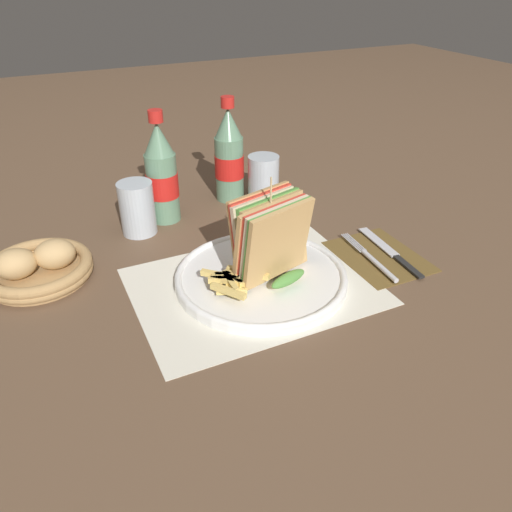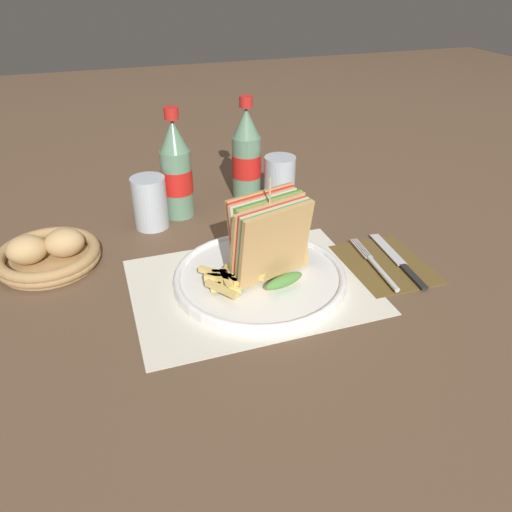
{
  "view_description": "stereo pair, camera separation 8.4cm",
  "coord_description": "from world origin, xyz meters",
  "px_view_note": "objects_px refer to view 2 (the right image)",
  "views": [
    {
      "loc": [
        -0.32,
        -0.6,
        0.47
      ],
      "look_at": [
        -0.01,
        0.05,
        0.04
      ],
      "focal_mm": 35.0,
      "sensor_mm": 36.0,
      "label": 1
    },
    {
      "loc": [
        -0.24,
        -0.63,
        0.47
      ],
      "look_at": [
        -0.01,
        0.05,
        0.04
      ],
      "focal_mm": 35.0,
      "sensor_mm": 36.0,
      "label": 2
    }
  ],
  "objects_px": {
    "plate_main": "(260,277)",
    "glass_near": "(280,183)",
    "club_sandwich": "(270,239)",
    "coke_bottle_far": "(247,156)",
    "bread_basket": "(48,255)",
    "fork": "(378,268)",
    "knife": "(398,260)",
    "glass_far": "(150,206)",
    "coke_bottle_near": "(176,171)"
  },
  "relations": [
    {
      "from": "fork",
      "to": "knife",
      "type": "relative_size",
      "value": 0.91
    },
    {
      "from": "plate_main",
      "to": "glass_near",
      "type": "height_order",
      "value": "glass_near"
    },
    {
      "from": "bread_basket",
      "to": "coke_bottle_near",
      "type": "bearing_deg",
      "value": 25.56
    },
    {
      "from": "coke_bottle_near",
      "to": "bread_basket",
      "type": "bearing_deg",
      "value": -154.44
    },
    {
      "from": "coke_bottle_near",
      "to": "glass_far",
      "type": "height_order",
      "value": "coke_bottle_near"
    },
    {
      "from": "club_sandwich",
      "to": "coke_bottle_far",
      "type": "xyz_separation_m",
      "value": [
        0.07,
        0.34,
        0.02
      ]
    },
    {
      "from": "fork",
      "to": "bread_basket",
      "type": "distance_m",
      "value": 0.58
    },
    {
      "from": "club_sandwich",
      "to": "bread_basket",
      "type": "bearing_deg",
      "value": 153.42
    },
    {
      "from": "plate_main",
      "to": "fork",
      "type": "relative_size",
      "value": 1.66
    },
    {
      "from": "coke_bottle_far",
      "to": "bread_basket",
      "type": "relative_size",
      "value": 1.26
    },
    {
      "from": "club_sandwich",
      "to": "coke_bottle_far",
      "type": "distance_m",
      "value": 0.35
    },
    {
      "from": "glass_near",
      "to": "bread_basket",
      "type": "xyz_separation_m",
      "value": [
        -0.48,
        -0.12,
        -0.02
      ]
    },
    {
      "from": "bread_basket",
      "to": "plate_main",
      "type": "bearing_deg",
      "value": -27.21
    },
    {
      "from": "fork",
      "to": "club_sandwich",
      "type": "bearing_deg",
      "value": 174.53
    },
    {
      "from": "fork",
      "to": "bread_basket",
      "type": "relative_size",
      "value": 0.97
    },
    {
      "from": "club_sandwich",
      "to": "fork",
      "type": "distance_m",
      "value": 0.2
    },
    {
      "from": "fork",
      "to": "knife",
      "type": "distance_m",
      "value": 0.05
    },
    {
      "from": "knife",
      "to": "glass_far",
      "type": "bearing_deg",
      "value": 148.6
    },
    {
      "from": "coke_bottle_near",
      "to": "coke_bottle_far",
      "type": "height_order",
      "value": "same"
    },
    {
      "from": "club_sandwich",
      "to": "glass_near",
      "type": "distance_m",
      "value": 0.32
    },
    {
      "from": "glass_near",
      "to": "knife",
      "type": "bearing_deg",
      "value": -70.56
    },
    {
      "from": "coke_bottle_far",
      "to": "club_sandwich",
      "type": "bearing_deg",
      "value": -101.35
    },
    {
      "from": "coke_bottle_far",
      "to": "bread_basket",
      "type": "distance_m",
      "value": 0.46
    },
    {
      "from": "club_sandwich",
      "to": "coke_bottle_near",
      "type": "relative_size",
      "value": 0.75
    },
    {
      "from": "knife",
      "to": "coke_bottle_far",
      "type": "bearing_deg",
      "value": 119.81
    },
    {
      "from": "coke_bottle_near",
      "to": "glass_far",
      "type": "distance_m",
      "value": 0.09
    },
    {
      "from": "bread_basket",
      "to": "coke_bottle_far",
      "type": "bearing_deg",
      "value": 21.03
    },
    {
      "from": "plate_main",
      "to": "knife",
      "type": "relative_size",
      "value": 1.52
    },
    {
      "from": "plate_main",
      "to": "coke_bottle_near",
      "type": "bearing_deg",
      "value": 104.61
    },
    {
      "from": "coke_bottle_far",
      "to": "glass_near",
      "type": "distance_m",
      "value": 0.09
    },
    {
      "from": "plate_main",
      "to": "club_sandwich",
      "type": "xyz_separation_m",
      "value": [
        0.02,
        -0.0,
        0.07
      ]
    },
    {
      "from": "glass_far",
      "to": "coke_bottle_far",
      "type": "bearing_deg",
      "value": 17.84
    },
    {
      "from": "club_sandwich",
      "to": "coke_bottle_near",
      "type": "bearing_deg",
      "value": 107.36
    },
    {
      "from": "plate_main",
      "to": "bread_basket",
      "type": "height_order",
      "value": "bread_basket"
    },
    {
      "from": "plate_main",
      "to": "coke_bottle_near",
      "type": "xyz_separation_m",
      "value": [
        -0.08,
        0.3,
        0.09
      ]
    },
    {
      "from": "club_sandwich",
      "to": "fork",
      "type": "xyz_separation_m",
      "value": [
        0.19,
        -0.03,
        -0.07
      ]
    },
    {
      "from": "knife",
      "to": "coke_bottle_far",
      "type": "xyz_separation_m",
      "value": [
        -0.17,
        0.36,
        0.09
      ]
    },
    {
      "from": "coke_bottle_near",
      "to": "coke_bottle_far",
      "type": "xyz_separation_m",
      "value": [
        0.16,
        0.04,
        0.0
      ]
    },
    {
      "from": "coke_bottle_near",
      "to": "bread_basket",
      "type": "xyz_separation_m",
      "value": [
        -0.26,
        -0.12,
        -0.08
      ]
    },
    {
      "from": "plate_main",
      "to": "club_sandwich",
      "type": "relative_size",
      "value": 1.7
    },
    {
      "from": "coke_bottle_near",
      "to": "coke_bottle_far",
      "type": "distance_m",
      "value": 0.17
    },
    {
      "from": "knife",
      "to": "coke_bottle_far",
      "type": "relative_size",
      "value": 0.84
    },
    {
      "from": "fork",
      "to": "knife",
      "type": "xyz_separation_m",
      "value": [
        0.05,
        0.01,
        -0.0
      ]
    },
    {
      "from": "knife",
      "to": "bread_basket",
      "type": "xyz_separation_m",
      "value": [
        -0.59,
        0.19,
        0.01
      ]
    },
    {
      "from": "knife",
      "to": "glass_far",
      "type": "relative_size",
      "value": 1.82
    },
    {
      "from": "plate_main",
      "to": "knife",
      "type": "bearing_deg",
      "value": -4.89
    },
    {
      "from": "fork",
      "to": "coke_bottle_far",
      "type": "relative_size",
      "value": 0.77
    },
    {
      "from": "plate_main",
      "to": "coke_bottle_far",
      "type": "xyz_separation_m",
      "value": [
        0.08,
        0.34,
        0.09
      ]
    },
    {
      "from": "fork",
      "to": "glass_far",
      "type": "bearing_deg",
      "value": 143.5
    },
    {
      "from": "plate_main",
      "to": "glass_far",
      "type": "xyz_separation_m",
      "value": [
        -0.14,
        0.26,
        0.04
      ]
    }
  ]
}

